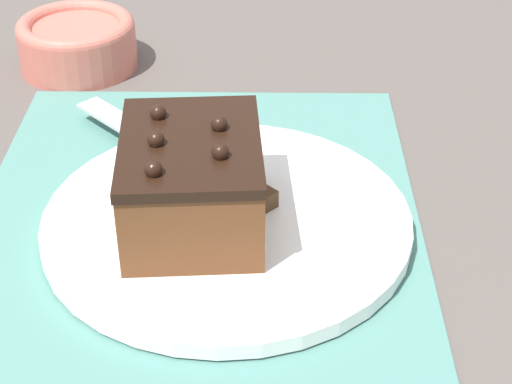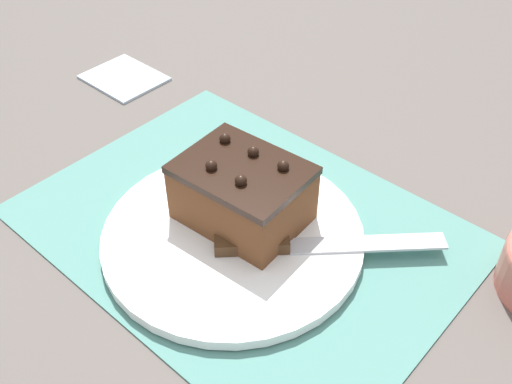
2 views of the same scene
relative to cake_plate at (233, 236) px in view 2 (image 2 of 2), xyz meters
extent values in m
plane|color=#544C47|center=(-0.01, 0.02, -0.01)|extent=(3.00, 3.00, 0.00)
cube|color=slate|center=(-0.01, 0.02, -0.01)|extent=(0.46, 0.34, 0.00)
cylinder|color=white|center=(0.00, 0.00, 0.00)|extent=(0.27, 0.27, 0.01)
cube|color=brown|center=(-0.01, 0.02, 0.04)|extent=(0.13, 0.11, 0.06)
cube|color=black|center=(-0.01, 0.02, 0.07)|extent=(0.13, 0.11, 0.01)
sphere|color=black|center=(-0.05, 0.04, 0.08)|extent=(0.01, 0.01, 0.01)
sphere|color=black|center=(-0.03, 0.00, 0.08)|extent=(0.01, 0.01, 0.01)
sphere|color=black|center=(-0.01, 0.05, 0.08)|extent=(0.01, 0.01, 0.01)
sphere|color=black|center=(0.01, 0.00, 0.08)|extent=(0.01, 0.01, 0.01)
sphere|color=black|center=(0.02, 0.05, 0.08)|extent=(0.01, 0.01, 0.01)
cube|color=#472D19|center=(0.03, 0.00, 0.01)|extent=(0.07, 0.07, 0.01)
cube|color=#B7BABF|center=(0.12, 0.08, 0.01)|extent=(0.13, 0.13, 0.00)
cube|color=silver|center=(-0.35, 0.14, -0.01)|extent=(0.11, 0.09, 0.01)
camera|label=1|loc=(-0.51, -0.03, 0.38)|focal=60.00mm
camera|label=2|loc=(0.31, -0.31, 0.45)|focal=42.00mm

